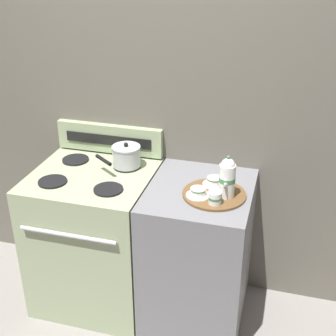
{
  "coord_description": "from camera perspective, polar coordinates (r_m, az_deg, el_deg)",
  "views": [
    {
      "loc": [
        0.79,
        -2.23,
        2.16
      ],
      "look_at": [
        0.16,
        0.05,
        0.98
      ],
      "focal_mm": 50.0,
      "sensor_mm": 36.0,
      "label": 1
    }
  ],
  "objects": [
    {
      "name": "ground_plane",
      "position": [
        3.21,
        -3.13,
        -15.84
      ],
      "size": [
        6.0,
        6.0,
        0.0
      ],
      "primitive_type": "plane",
      "color": "gray"
    },
    {
      "name": "wall_back",
      "position": [
        2.91,
        -1.45,
        5.16
      ],
      "size": [
        6.0,
        0.05,
        2.2
      ],
      "color": "#666056",
      "rests_on": "ground"
    },
    {
      "name": "stove",
      "position": [
        3.02,
        -8.75,
        -8.35
      ],
      "size": [
        0.71,
        0.69,
        0.91
      ],
      "color": "#9EAD84",
      "rests_on": "ground"
    },
    {
      "name": "control_panel",
      "position": [
        3.0,
        -7.13,
        3.58
      ],
      "size": [
        0.7,
        0.05,
        0.18
      ],
      "color": "#9EAD84",
      "rests_on": "stove"
    },
    {
      "name": "side_counter",
      "position": [
        2.85,
        3.65,
        -10.47
      ],
      "size": [
        0.58,
        0.66,
        0.9
      ],
      "color": "slate",
      "rests_on": "ground"
    },
    {
      "name": "saucepan",
      "position": [
        2.82,
        -5.15,
        1.48
      ],
      "size": [
        0.25,
        0.27,
        0.15
      ],
      "color": "#B7B7BC",
      "rests_on": "stove"
    },
    {
      "name": "serving_tray",
      "position": [
        2.54,
        5.65,
        -3.21
      ],
      "size": [
        0.34,
        0.34,
        0.01
      ],
      "color": "brown",
      "rests_on": "side_counter"
    },
    {
      "name": "teapot",
      "position": [
        2.47,
        7.22,
        -1.16
      ],
      "size": [
        0.09,
        0.14,
        0.24
      ],
      "color": "white",
      "rests_on": "serving_tray"
    },
    {
      "name": "teacup_left",
      "position": [
        2.5,
        3.68,
        -2.96
      ],
      "size": [
        0.13,
        0.13,
        0.04
      ],
      "color": "white",
      "rests_on": "serving_tray"
    },
    {
      "name": "teacup_right",
      "position": [
        2.61,
        5.66,
        -1.61
      ],
      "size": [
        0.13,
        0.13,
        0.04
      ],
      "color": "white",
      "rests_on": "serving_tray"
    },
    {
      "name": "creamer_jug",
      "position": [
        2.43,
        5.75,
        -3.6
      ],
      "size": [
        0.07,
        0.07,
        0.07
      ],
      "color": "white",
      "rests_on": "serving_tray"
    }
  ]
}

